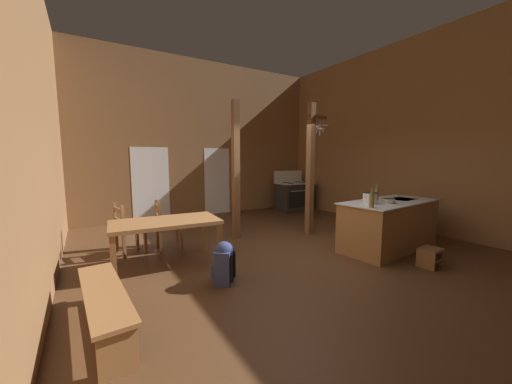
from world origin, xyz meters
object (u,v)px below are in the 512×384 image
object	(u,v)px
bench_along_left_wall	(104,302)
bottle_tall_on_counter	(372,200)
ladderback_chair_near_window	(166,226)
stove_range	(294,196)
backpack	(224,261)
kitchen_island	(389,225)
ladderback_chair_by_post	(127,230)
mixing_bowl_on_counter	(388,201)
step_stool	(430,256)
dining_table	(166,226)
bottle_short_on_counter	(377,194)
stockpot_on_counter	(370,198)

from	to	relation	value
bench_along_left_wall	bottle_tall_on_counter	bearing A→B (deg)	-1.68
ladderback_chair_near_window	bench_along_left_wall	world-z (taller)	ladderback_chair_near_window
bottle_tall_on_counter	stove_range	bearing A→B (deg)	66.54
ladderback_chair_near_window	backpack	distance (m)	2.00
backpack	kitchen_island	bearing A→B (deg)	-4.20
stove_range	backpack	distance (m)	5.89
bench_along_left_wall	backpack	distance (m)	1.57
ladderback_chair_by_post	mixing_bowl_on_counter	world-z (taller)	mixing_bowl_on_counter
step_stool	bottle_tall_on_counter	bearing A→B (deg)	134.95
bench_along_left_wall	bottle_tall_on_counter	xyz separation A→B (m)	(3.98, -0.12, 0.76)
stove_range	bench_along_left_wall	bearing A→B (deg)	-143.80
dining_table	bottle_short_on_counter	distance (m)	3.97
kitchen_island	backpack	world-z (taller)	kitchen_island
step_stool	backpack	distance (m)	3.35
bench_along_left_wall	bottle_short_on_counter	world-z (taller)	bottle_short_on_counter
stove_range	mixing_bowl_on_counter	distance (m)	4.51
ladderback_chair_by_post	stockpot_on_counter	bearing A→B (deg)	-30.41
bench_along_left_wall	stove_range	bearing A→B (deg)	36.20
mixing_bowl_on_counter	kitchen_island	bearing A→B (deg)	26.61
bottle_short_on_counter	ladderback_chair_by_post	bearing A→B (deg)	154.02
bottle_tall_on_counter	mixing_bowl_on_counter	bearing A→B (deg)	12.21
backpack	mixing_bowl_on_counter	size ratio (longest dim) A/B	2.62
dining_table	step_stool	bearing A→B (deg)	-32.68
ladderback_chair_by_post	bottle_tall_on_counter	xyz separation A→B (m)	(3.47, -2.54, 0.62)
ladderback_chair_near_window	stockpot_on_counter	size ratio (longest dim) A/B	2.93
step_stool	dining_table	bearing A→B (deg)	147.32
bench_along_left_wall	mixing_bowl_on_counter	bearing A→B (deg)	0.32
step_stool	bottle_short_on_counter	distance (m)	1.43
ladderback_chair_by_post	backpack	size ratio (longest dim) A/B	1.59
dining_table	mixing_bowl_on_counter	size ratio (longest dim) A/B	7.74
kitchen_island	mixing_bowl_on_counter	bearing A→B (deg)	-153.39
kitchen_island	ladderback_chair_by_post	distance (m)	4.95
step_stool	stockpot_on_counter	bearing A→B (deg)	108.06
step_stool	bottle_tall_on_counter	world-z (taller)	bottle_tall_on_counter
stove_range	step_stool	size ratio (longest dim) A/B	3.44
dining_table	mixing_bowl_on_counter	bearing A→B (deg)	-22.82
kitchen_island	stove_range	world-z (taller)	stove_range
dining_table	bench_along_left_wall	size ratio (longest dim) A/B	1.07
step_stool	dining_table	xyz separation A→B (m)	(-3.64, 2.34, 0.47)
step_stool	bottle_tall_on_counter	size ratio (longest dim) A/B	1.14
stove_range	dining_table	bearing A→B (deg)	-150.61
dining_table	bottle_short_on_counter	bearing A→B (deg)	-17.84
ladderback_chair_near_window	bottle_short_on_counter	xyz separation A→B (m)	(3.56, -2.03, 0.60)
bottle_tall_on_counter	ladderback_chair_by_post	bearing A→B (deg)	143.84
ladderback_chair_near_window	bottle_short_on_counter	size ratio (longest dim) A/B	3.08
dining_table	mixing_bowl_on_counter	distance (m)	3.97
bottle_tall_on_counter	bottle_short_on_counter	xyz separation A→B (m)	(0.77, 0.47, -0.01)
bottle_tall_on_counter	backpack	bearing A→B (deg)	167.92
stockpot_on_counter	bottle_tall_on_counter	distance (m)	0.46
backpack	dining_table	bearing A→B (deg)	114.07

